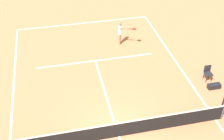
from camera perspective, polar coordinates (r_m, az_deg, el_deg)
The scene contains 7 objects.
ground_plane at distance 15.01m, azimuth 1.27°, elevation -12.59°, with size 60.00×60.00×0.00m, color #D37A4C.
court_lines at distance 15.01m, azimuth 1.27°, elevation -12.58°, with size 10.51×24.23×0.01m.
tennis_net at distance 14.64m, azimuth 1.30°, elevation -11.33°, with size 11.11×0.10×1.07m.
player_serving at distance 21.11m, azimuth 1.69°, elevation 7.44°, with size 1.20×0.92×1.74m.
tennis_ball at distance 20.30m, azimuth 7.69°, elevation 2.42°, with size 0.07×0.07×0.07m, color #CCE033.
courtside_chair_mid at distance 18.85m, azimuth 17.89°, elevation -0.41°, with size 0.44×0.46×0.95m.
equipment_bag at distance 18.52m, azimuth 18.94°, elevation -2.94°, with size 0.76×0.32×0.30m, color black.
Camera 1 is at (2.43, 9.45, 11.41)m, focal length 47.79 mm.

